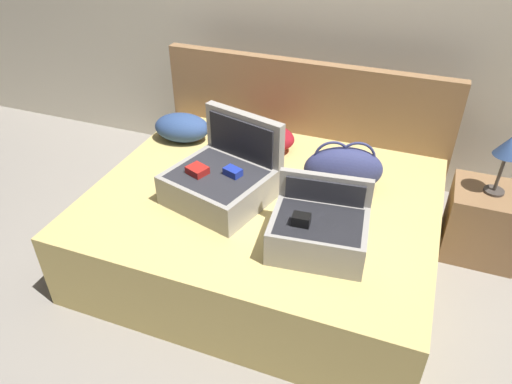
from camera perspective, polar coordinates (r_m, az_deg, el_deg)
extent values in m
plane|color=gray|center=(2.86, -2.03, -12.82)|extent=(12.00, 12.00, 0.00)
cube|color=beige|center=(3.59, 8.31, 21.47)|extent=(8.00, 0.10, 2.60)
cube|color=tan|center=(2.96, 0.82, -4.24)|extent=(2.00, 1.60, 0.49)
cube|color=olive|center=(3.49, 5.62, 7.36)|extent=(2.04, 0.08, 1.02)
cube|color=gray|center=(2.72, -4.61, 0.53)|extent=(0.63, 0.58, 0.18)
cube|color=#28282D|center=(2.71, -4.64, 1.01)|extent=(0.55, 0.51, 0.13)
cube|color=#B21E19|center=(2.68, -7.01, 2.56)|extent=(0.13, 0.13, 0.05)
cube|color=#1E33A5|center=(2.65, -2.78, 2.38)|extent=(0.11, 0.09, 0.05)
cube|color=gray|center=(2.82, -1.39, 5.20)|extent=(0.52, 0.19, 0.46)
cube|color=#28282D|center=(2.80, -1.81, 4.92)|extent=(0.43, 0.13, 0.39)
cube|color=gray|center=(2.39, 7.39, -5.27)|extent=(0.51, 0.39, 0.19)
cube|color=#28282D|center=(2.37, 7.44, -4.75)|extent=(0.45, 0.34, 0.13)
cube|color=black|center=(2.29, 5.41, -3.36)|extent=(0.09, 0.07, 0.06)
cube|color=gray|center=(2.49, 8.13, -1.23)|extent=(0.47, 0.09, 0.34)
cube|color=#28282D|center=(2.47, 8.05, -1.55)|extent=(0.40, 0.06, 0.29)
ellipsoid|color=navy|center=(2.83, 10.35, 2.64)|extent=(0.50, 0.34, 0.28)
torus|color=navy|center=(2.78, 9.11, 4.06)|extent=(0.21, 0.08, 0.22)
torus|color=navy|center=(2.79, 11.91, 3.93)|extent=(0.21, 0.08, 0.22)
ellipsoid|color=maroon|center=(3.24, 0.22, 6.74)|extent=(0.51, 0.31, 0.19)
ellipsoid|color=navy|center=(3.38, -8.82, 7.61)|extent=(0.42, 0.31, 0.19)
cube|color=olive|center=(3.34, 25.44, -3.28)|extent=(0.44, 0.40, 0.47)
cylinder|color=#3F3833|center=(3.21, 26.50, 0.12)|extent=(0.12, 0.12, 0.02)
cylinder|color=#4C443D|center=(3.15, 27.10, 2.04)|extent=(0.02, 0.02, 0.24)
cone|color=navy|center=(3.07, 27.99, 4.87)|extent=(0.15, 0.15, 0.12)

